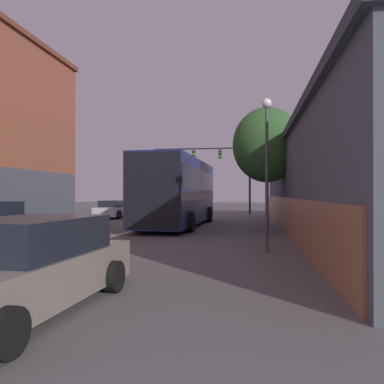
{
  "coord_description": "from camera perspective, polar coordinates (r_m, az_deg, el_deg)",
  "views": [
    {
      "loc": [
        5.84,
        -1.41,
        1.83
      ],
      "look_at": [
        2.86,
        17.6,
        1.93
      ],
      "focal_mm": 35.0,
      "sensor_mm": 36.0,
      "label": 1
    }
  ],
  "objects": [
    {
      "name": "bus",
      "position": [
        21.38,
        -2.04,
        0.39
      ],
      "size": [
        3.14,
        10.94,
        3.73
      ],
      "rotation": [
        0.0,
        0.0,
        1.55
      ],
      "color": "navy",
      "rests_on": "ground_plane"
    },
    {
      "name": "lane_center_line",
      "position": [
        20.54,
        -7.68,
        -5.39
      ],
      "size": [
        0.14,
        48.39,
        0.01
      ],
      "color": "silver",
      "rests_on": "ground_plane"
    },
    {
      "name": "street_tree_near",
      "position": [
        19.37,
        11.34,
        7.04
      ],
      "size": [
        3.45,
        3.1,
        6.2
      ],
      "color": "#3D2D1E",
      "rests_on": "ground_plane"
    },
    {
      "name": "street_lamp",
      "position": [
        11.99,
        11.32,
        4.32
      ],
      "size": [
        0.32,
        0.32,
        4.83
      ],
      "color": "#47474C",
      "rests_on": "ground_plane"
    },
    {
      "name": "building_right_storefront",
      "position": [
        20.51,
        26.3,
        1.55
      ],
      "size": [
        9.37,
        28.56,
        4.71
      ],
      "color": "#4C515B",
      "rests_on": "ground_plane"
    },
    {
      "name": "parked_car_left_distant",
      "position": [
        34.03,
        -7.64,
        -2.35
      ],
      "size": [
        2.0,
        4.49,
        1.26
      ],
      "rotation": [
        0.0,
        0.0,
        1.57
      ],
      "color": "navy",
      "rests_on": "ground_plane"
    },
    {
      "name": "traffic_signal_gantry",
      "position": [
        34.05,
        3.69,
        4.55
      ],
      "size": [
        8.9,
        0.36,
        6.27
      ],
      "color": "black",
      "rests_on": "ground_plane"
    },
    {
      "name": "parked_car_left_mid",
      "position": [
        29.17,
        -11.71,
        -2.62
      ],
      "size": [
        2.08,
        4.49,
        1.33
      ],
      "rotation": [
        0.0,
        0.0,
        1.54
      ],
      "color": "silver",
      "rests_on": "ground_plane"
    },
    {
      "name": "hatchback_foreground",
      "position": [
        6.46,
        -24.11,
        -10.51
      ],
      "size": [
        2.16,
        4.73,
        1.44
      ],
      "rotation": [
        0.0,
        0.0,
        1.52
      ],
      "color": "slate",
      "rests_on": "ground_plane"
    }
  ]
}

